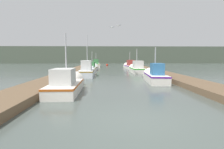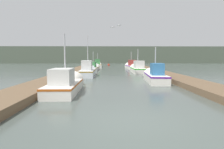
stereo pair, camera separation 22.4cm
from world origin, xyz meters
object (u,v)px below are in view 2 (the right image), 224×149
object	(u,v)px
fishing_boat_0	(67,84)
fishing_boat_4	(94,68)
seagull_lead	(119,25)
fishing_boat_2	(88,71)
seagull_1	(112,27)
fishing_boat_3	(137,69)
mooring_piling_0	(91,64)
mooring_piling_1	(137,65)
fishing_boat_5	(131,66)
fishing_boat_1	(155,76)
fishing_boat_6	(98,65)
channel_buoy	(109,65)

from	to	relation	value
fishing_boat_0	fishing_boat_4	distance (m)	17.57
fishing_boat_4	seagull_lead	size ratio (longest dim) A/B	10.64
fishing_boat_2	seagull_1	xyz separation A→B (m)	(2.75, -1.17, 4.69)
fishing_boat_0	fishing_boat_3	size ratio (longest dim) A/B	0.91
mooring_piling_0	seagull_1	xyz separation A→B (m)	(3.99, -16.55, 4.55)
fishing_boat_2	mooring_piling_1	size ratio (longest dim) A/B	5.14
fishing_boat_4	fishing_boat_5	xyz separation A→B (m)	(6.51, 3.79, 0.09)
fishing_boat_1	seagull_lead	world-z (taller)	seagull_lead
seagull_lead	fishing_boat_6	bearing A→B (deg)	-43.14
fishing_boat_0	mooring_piling_0	size ratio (longest dim) A/B	3.83
fishing_boat_6	fishing_boat_1	bearing A→B (deg)	-76.90
fishing_boat_6	seagull_1	xyz separation A→B (m)	(2.80, -18.58, 4.75)
fishing_boat_2	fishing_boat_6	world-z (taller)	fishing_boat_2
fishing_boat_4	mooring_piling_1	size ratio (longest dim) A/B	4.58
fishing_boat_2	channel_buoy	bearing A→B (deg)	83.32
fishing_boat_3	seagull_lead	size ratio (longest dim) A/B	10.79
mooring_piling_1	seagull_1	distance (m)	14.28
fishing_boat_0	fishing_boat_6	size ratio (longest dim) A/B	0.97
fishing_boat_3	seagull_1	world-z (taller)	seagull_1
fishing_boat_5	mooring_piling_0	size ratio (longest dim) A/B	4.06
fishing_boat_6	fishing_boat_5	bearing A→B (deg)	-42.37
fishing_boat_5	seagull_1	xyz separation A→B (m)	(-3.67, -13.24, 4.71)
fishing_boat_6	seagull_1	size ratio (longest dim) A/B	9.24
seagull_lead	seagull_1	bearing A→B (deg)	46.98
fishing_boat_6	mooring_piling_1	distance (m)	9.49
fishing_boat_4	channel_buoy	size ratio (longest dim) A/B	5.22
fishing_boat_1	mooring_piling_0	size ratio (longest dim) A/B	4.10
fishing_boat_2	fishing_boat_6	size ratio (longest dim) A/B	1.18
mooring_piling_0	mooring_piling_1	distance (m)	9.46
fishing_boat_0	mooring_piling_1	distance (m)	22.16
seagull_lead	mooring_piling_1	bearing A→B (deg)	-71.34
fishing_boat_2	fishing_boat_4	distance (m)	8.27
mooring_piling_0	mooring_piling_1	world-z (taller)	mooring_piling_0
fishing_boat_1	fishing_boat_2	xyz separation A→B (m)	(-6.33, 4.99, 0.04)
fishing_boat_1	fishing_boat_2	world-z (taller)	fishing_boat_2
fishing_boat_3	fishing_boat_6	bearing A→B (deg)	114.88
channel_buoy	seagull_lead	distance (m)	24.91
fishing_boat_2	channel_buoy	size ratio (longest dim) A/B	5.86
fishing_boat_4	mooring_piling_0	size ratio (longest dim) A/B	4.15
fishing_boat_1	mooring_piling_1	bearing A→B (deg)	91.13
fishing_boat_2	mooring_piling_0	bearing A→B (deg)	93.66
fishing_boat_5	seagull_1	distance (m)	14.52
mooring_piling_0	seagull_lead	distance (m)	17.72
fishing_boat_6	mooring_piling_0	size ratio (longest dim) A/B	3.94
fishing_boat_6	seagull_lead	size ratio (longest dim) A/B	10.10
fishing_boat_5	mooring_piling_0	bearing A→B (deg)	152.96
fishing_boat_2	channel_buoy	distance (m)	23.40
fishing_boat_4	fishing_boat_5	distance (m)	7.54
fishing_boat_2	mooring_piling_1	xyz separation A→B (m)	(7.39, 11.52, 0.08)
fishing_boat_3	channel_buoy	bearing A→B (deg)	101.30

